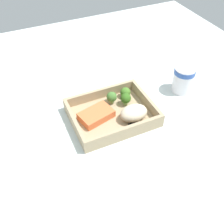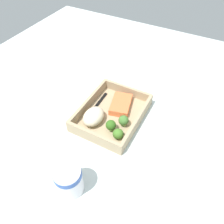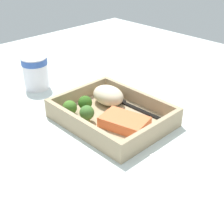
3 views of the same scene
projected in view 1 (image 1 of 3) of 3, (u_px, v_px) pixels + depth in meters
ground_plane at (112, 120)px, 91.69cm from camera, size 160.00×160.00×2.00cm
takeout_tray at (112, 116)px, 90.58cm from camera, size 27.87×21.82×1.20cm
tray_rim at (112, 111)px, 88.84cm from camera, size 27.87×21.82×3.85cm
salmon_fillet at (96, 115)px, 88.35cm from camera, size 12.56×9.68×2.63cm
mashed_potatoes at (134, 113)px, 87.31cm from camera, size 9.52×6.96×5.07cm
broccoli_floret_1 at (126, 99)px, 92.41cm from camera, size 3.68×3.68×4.63cm
broccoli_floret_2 at (112, 97)px, 93.18cm from camera, size 3.70×3.70×4.52cm
broccoli_floret_3 at (125, 92)px, 95.86cm from camera, size 3.78×3.78×3.96cm
fork at (121, 130)px, 84.97cm from camera, size 15.84×2.29×0.44cm
paper_cup at (183, 78)px, 98.09cm from camera, size 7.82×7.82×10.11cm
receipt_slip at (51, 138)px, 84.23cm from camera, size 11.76×14.16×0.24cm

